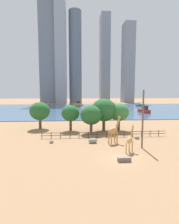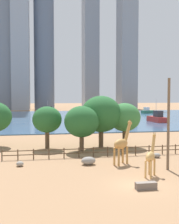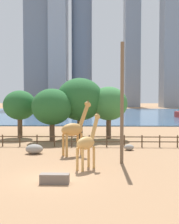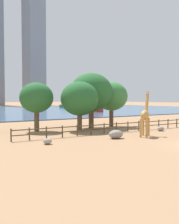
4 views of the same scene
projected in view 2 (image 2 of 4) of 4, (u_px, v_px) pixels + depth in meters
ground_plane at (63, 117)px, 103.18m from camera, size 400.00×400.00×0.00m
harbor_water at (64, 118)px, 100.22m from camera, size 180.00×86.00×0.20m
giraffe_tall at (151, 156)px, 27.31m from camera, size 2.04×2.41×4.22m
giraffe_companion at (122, 144)px, 32.07m from camera, size 3.01×2.43×5.12m
utility_pole at (168, 124)px, 29.52m from camera, size 0.28×0.28×9.71m
boulder_near_fence at (20, 164)px, 31.23m from camera, size 0.83×0.76×0.57m
boulder_by_pole at (88, 161)px, 31.98m from camera, size 1.66×1.21×0.91m
boulder_small at (157, 155)px, 35.62m from camera, size 1.01×0.79×0.59m
feeding_trough at (146, 186)px, 23.55m from camera, size 1.80×0.60×0.60m
enclosure_fence at (104, 151)px, 36.21m from camera, size 26.12×0.14×1.30m
tree_left_large at (47, 120)px, 41.66m from camera, size 4.34×4.34×6.30m
tree_center_broad at (82, 122)px, 39.67m from camera, size 4.93×4.93×6.43m
tree_right_tall at (101, 114)px, 42.35m from camera, size 6.11×6.11×7.87m
tree_left_small at (125, 117)px, 43.12m from camera, size 4.85×4.85×6.75m
boat_ferry at (148, 111)px, 124.25m from camera, size 6.57×4.03×2.72m
boat_sailboat at (157, 118)px, 82.68m from camera, size 3.33×7.85×6.90m
boat_tug at (49, 110)px, 134.61m from camera, size 6.20×2.40×5.52m
skyline_tower_needle at (20, 24)px, 156.92m from camera, size 9.52×15.44×96.49m
skyline_block_central at (0, 14)px, 157.28m from camera, size 14.78×14.85×107.21m
skyline_tower_glass at (44, 38)px, 159.16m from camera, size 11.37×11.37×81.88m
skyline_block_left at (127, 48)px, 173.22m from camera, size 9.97×13.59×74.83m
skyline_block_right at (90, 41)px, 183.26m from camera, size 9.23×15.26×87.98m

